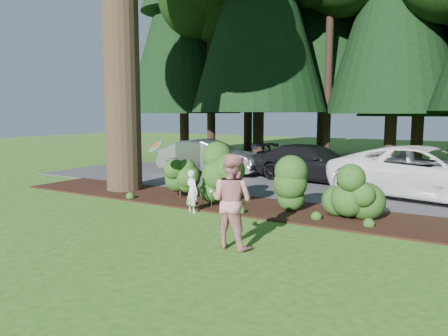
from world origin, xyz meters
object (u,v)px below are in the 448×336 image
object	(u,v)px
car_silver_wagon	(209,157)
child	(192,191)
car_white_suv	(427,173)
car_dark_suv	(313,163)
frisbee	(156,146)
adult	(232,201)

from	to	relation	value
car_silver_wagon	child	bearing A→B (deg)	-157.62
car_white_suv	car_dark_suv	bearing A→B (deg)	78.96
car_white_suv	frisbee	distance (m)	8.48
adult	frisbee	xyz separation A→B (m)	(-3.78, 2.17, 0.82)
car_dark_suv	car_white_suv	bearing A→B (deg)	-104.91
car_white_suv	adult	distance (m)	7.95
car_white_suv	child	bearing A→B (deg)	145.98
adult	frisbee	world-z (taller)	frisbee
car_silver_wagon	frisbee	distance (m)	7.12
car_white_suv	adult	size ratio (longest dim) A/B	3.11
car_dark_suv	child	bearing A→B (deg)	179.68
car_white_suv	child	world-z (taller)	car_white_suv
child	adult	distance (m)	3.35
child	adult	xyz separation A→B (m)	(2.52, -2.18, 0.37)
car_white_suv	car_dark_suv	size ratio (longest dim) A/B	1.21
car_silver_wagon	adult	xyz separation A→B (m)	(6.26, -8.76, 0.17)
car_silver_wagon	car_dark_suv	bearing A→B (deg)	-91.58
car_dark_suv	child	size ratio (longest dim) A/B	4.18
car_dark_suv	child	distance (m)	7.12
car_silver_wagon	frisbee	bearing A→B (deg)	-166.61
car_silver_wagon	car_white_suv	size ratio (longest dim) A/B	0.77
frisbee	child	bearing A→B (deg)	0.39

